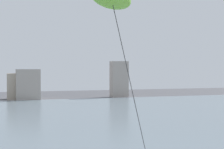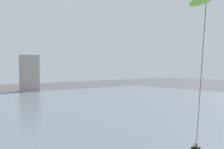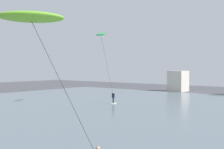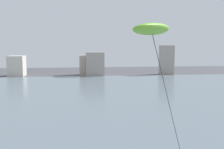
{
  "view_description": "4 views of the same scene",
  "coord_description": "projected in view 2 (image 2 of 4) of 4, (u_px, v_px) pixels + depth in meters",
  "views": [
    {
      "loc": [
        -3.46,
        -1.36,
        5.26
      ],
      "look_at": [
        1.61,
        14.66,
        4.99
      ],
      "focal_mm": 54.29,
      "sensor_mm": 36.0,
      "label": 1
    },
    {
      "loc": [
        -9.9,
        2.59,
        5.26
      ],
      "look_at": [
        0.85,
        15.51,
        4.67
      ],
      "focal_mm": 52.42,
      "sensor_mm": 36.0,
      "label": 2
    },
    {
      "loc": [
        10.76,
        1.4,
        5.35
      ],
      "look_at": [
        -0.4,
        15.49,
        4.87
      ],
      "focal_mm": 46.52,
      "sensor_mm": 36.0,
      "label": 3
    },
    {
      "loc": [
        -2.83,
        -0.87,
        6.98
      ],
      "look_at": [
        -0.72,
        17.15,
        4.91
      ],
      "focal_mm": 42.47,
      "sensor_mm": 36.0,
      "label": 4
    }
  ],
  "objects": [
    {
      "name": "kitesurfer_lime",
      "position": [
        205.0,
        20.0,
        11.7
      ],
      "size": [
        4.23,
        3.79,
        7.77
      ],
      "color": "silver",
      "rests_on": "water_bay"
    }
  ]
}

